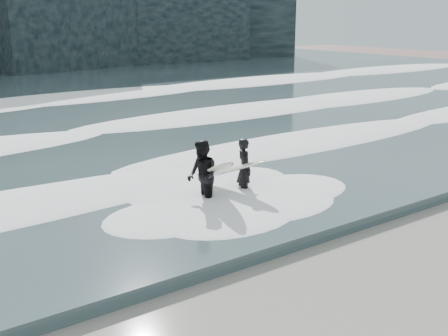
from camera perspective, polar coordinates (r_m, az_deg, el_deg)
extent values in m
plane|color=#8D635A|center=(11.05, 21.43, -12.11)|extent=(120.00, 120.00, 0.00)
ellipsoid|color=white|center=(17.02, -4.53, 0.03)|extent=(60.00, 3.20, 0.20)
ellipsoid|color=white|center=(23.12, -13.69, 3.81)|extent=(60.00, 4.00, 0.24)
ellipsoid|color=white|center=(31.52, -20.08, 6.39)|extent=(60.00, 4.80, 0.30)
imported|color=black|center=(15.21, 2.09, -0.09)|extent=(0.57, 0.71, 1.68)
ellipsoid|color=silver|center=(15.00, 0.77, -0.16)|extent=(1.34, 2.18, 0.91)
imported|color=black|center=(14.24, -2.23, -0.83)|extent=(0.90, 1.04, 1.84)
ellipsoid|color=silver|center=(14.45, -0.85, -0.30)|extent=(1.22, 2.27, 1.11)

